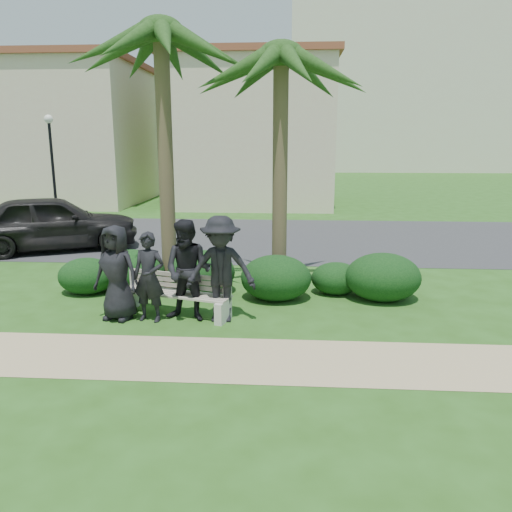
% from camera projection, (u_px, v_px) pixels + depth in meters
% --- Properties ---
extents(ground, '(160.00, 160.00, 0.00)m').
position_uv_depth(ground, '(235.00, 318.00, 9.23)').
color(ground, '#285117').
rests_on(ground, ground).
extents(footpath, '(30.00, 1.60, 0.01)m').
position_uv_depth(footpath, '(223.00, 359.00, 7.48)').
color(footpath, tan).
rests_on(footpath, ground).
extents(asphalt_street, '(160.00, 8.00, 0.01)m').
position_uv_depth(asphalt_street, '(260.00, 237.00, 17.01)').
color(asphalt_street, '#2D2D30').
rests_on(asphalt_street, ground).
extents(stucco_bldg_left, '(10.40, 8.40, 7.30)m').
position_uv_depth(stucco_bldg_left, '(48.00, 133.00, 26.69)').
color(stucco_bldg_left, beige).
rests_on(stucco_bldg_left, ground).
extents(stucco_bldg_right, '(8.40, 8.40, 7.30)m').
position_uv_depth(stucco_bldg_right, '(252.00, 133.00, 25.99)').
color(stucco_bldg_right, beige).
rests_on(stucco_bldg_right, ground).
extents(hotel_tower, '(26.00, 18.00, 37.30)m').
position_uv_depth(hotel_tower, '(402.00, 54.00, 58.85)').
color(hotel_tower, beige).
rests_on(hotel_tower, ground).
extents(street_lamp, '(0.36, 0.36, 4.29)m').
position_uv_depth(street_lamp, '(51.00, 148.00, 20.82)').
color(street_lamp, black).
rests_on(street_lamp, ground).
extents(park_bench, '(2.26, 1.06, 0.74)m').
position_uv_depth(park_bench, '(175.00, 297.00, 9.33)').
color(park_bench, '#A49C8A').
rests_on(park_bench, ground).
extents(man_a, '(0.96, 0.74, 1.74)m').
position_uv_depth(man_a, '(116.00, 273.00, 8.99)').
color(man_a, black).
rests_on(man_a, ground).
extents(man_b, '(0.65, 0.49, 1.63)m').
position_uv_depth(man_b, '(149.00, 277.00, 8.91)').
color(man_b, black).
rests_on(man_b, ground).
extents(man_c, '(1.01, 0.85, 1.85)m').
position_uv_depth(man_c, '(188.00, 271.00, 8.92)').
color(man_c, black).
rests_on(man_c, ground).
extents(man_d, '(1.25, 0.72, 1.92)m').
position_uv_depth(man_d, '(221.00, 269.00, 8.87)').
color(man_d, black).
rests_on(man_d, ground).
extents(hedge_a, '(1.21, 1.00, 0.79)m').
position_uv_depth(hedge_a, '(87.00, 275.00, 10.68)').
color(hedge_a, black).
rests_on(hedge_a, ground).
extents(hedge_b, '(1.42, 1.18, 0.93)m').
position_uv_depth(hedge_b, '(133.00, 269.00, 10.86)').
color(hedge_b, black).
rests_on(hedge_b, ground).
extents(hedge_c, '(1.45, 1.20, 0.95)m').
position_uv_depth(hedge_c, '(201.00, 271.00, 10.73)').
color(hedge_c, black).
rests_on(hedge_c, ground).
extents(hedge_d, '(1.46, 1.20, 0.95)m').
position_uv_depth(hedge_d, '(276.00, 277.00, 10.25)').
color(hedge_d, black).
rests_on(hedge_d, ground).
extents(hedge_e, '(1.07, 0.88, 0.70)m').
position_uv_depth(hedge_e, '(336.00, 277.00, 10.65)').
color(hedge_e, black).
rests_on(hedge_e, ground).
extents(hedge_f, '(1.54, 1.27, 1.00)m').
position_uv_depth(hedge_f, '(383.00, 276.00, 10.21)').
color(hedge_f, black).
rests_on(hedge_f, ground).
extents(hedge_extra, '(1.42, 1.18, 0.93)m').
position_uv_depth(hedge_extra, '(202.00, 271.00, 10.76)').
color(hedge_extra, black).
rests_on(hedge_extra, ground).
extents(palm_left, '(3.00, 3.00, 6.26)m').
position_uv_depth(palm_left, '(161.00, 34.00, 9.94)').
color(palm_left, brown).
rests_on(palm_left, ground).
extents(palm_right, '(3.00, 3.00, 5.83)m').
position_uv_depth(palm_right, '(281.00, 57.00, 10.13)').
color(palm_right, brown).
rests_on(palm_right, ground).
extents(car_a, '(5.26, 3.83, 1.66)m').
position_uv_depth(car_a, '(52.00, 223.00, 14.86)').
color(car_a, black).
rests_on(car_a, ground).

